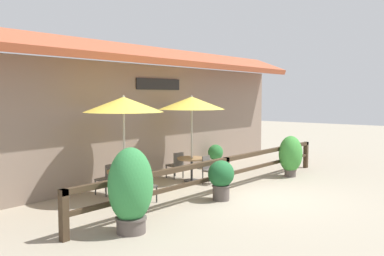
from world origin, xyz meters
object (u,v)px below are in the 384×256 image
at_px(chair_near_streetside, 144,184).
at_px(potted_plant_tall_tropical, 221,177).
at_px(chair_middle_streetside, 210,169).
at_px(patio_umbrella_near, 124,105).
at_px(patio_umbrella_middle, 192,103).
at_px(potted_plant_small_flowering, 291,155).
at_px(potted_plant_broad_leaf, 216,156).
at_px(chair_near_wallside, 107,178).
at_px(dining_table_near, 124,176).
at_px(potted_plant_corner_fern, 131,189).
at_px(chair_middle_wallside, 176,164).
at_px(dining_table_middle, 192,162).

height_order(chair_near_streetside, potted_plant_tall_tropical, potted_plant_tall_tropical).
bearing_deg(chair_middle_streetside, patio_umbrella_near, 161.30).
distance_m(patio_umbrella_middle, potted_plant_tall_tropical, 3.14).
xyz_separation_m(potted_plant_small_flowering, potted_plant_broad_leaf, (-0.22, 2.85, -0.26)).
bearing_deg(chair_near_wallside, potted_plant_tall_tropical, 110.94).
bearing_deg(chair_middle_streetside, dining_table_near, 161.30).
bearing_deg(patio_umbrella_near, potted_plant_corner_fern, -129.37).
height_order(chair_middle_wallside, potted_plant_tall_tropical, potted_plant_tall_tropical).
bearing_deg(potted_plant_small_flowering, potted_plant_corner_fern, -178.14).
height_order(chair_near_streetside, potted_plant_broad_leaf, potted_plant_broad_leaf).
height_order(patio_umbrella_middle, potted_plant_tall_tropical, patio_umbrella_middle).
xyz_separation_m(patio_umbrella_middle, potted_plant_broad_leaf, (2.37, 0.81, -1.95)).
height_order(patio_umbrella_near, chair_middle_streetside, patio_umbrella_near).
height_order(chair_near_wallside, chair_middle_streetside, same).
height_order(chair_middle_wallside, potted_plant_broad_leaf, potted_plant_broad_leaf).
relative_size(dining_table_near, patio_umbrella_middle, 0.34).
xyz_separation_m(dining_table_near, dining_table_middle, (2.83, 0.09, 0.00)).
height_order(dining_table_near, chair_near_wallside, chair_near_wallside).
bearing_deg(potted_plant_corner_fern, potted_plant_broad_leaf, 23.83).
height_order(chair_near_wallside, potted_plant_corner_fern, potted_plant_corner_fern).
height_order(dining_table_middle, potted_plant_small_flowering, potted_plant_small_flowering).
relative_size(chair_near_streetside, potted_plant_broad_leaf, 0.96).
distance_m(patio_umbrella_near, dining_table_middle, 3.37).
relative_size(dining_table_near, potted_plant_corner_fern, 0.54).
xyz_separation_m(chair_near_streetside, dining_table_middle, (2.77, 0.74, 0.12)).
xyz_separation_m(dining_table_near, chair_near_wallside, (-0.02, 0.65, -0.12)).
bearing_deg(dining_table_near, potted_plant_tall_tropical, -55.41).
distance_m(chair_middle_wallside, potted_plant_broad_leaf, 2.33).
xyz_separation_m(chair_middle_streetside, potted_plant_corner_fern, (-4.64, -1.60, 0.40)).
bearing_deg(chair_middle_wallside, chair_near_wallside, 8.91).
bearing_deg(patio_umbrella_near, chair_middle_wallside, 14.99).
bearing_deg(potted_plant_tall_tropical, chair_middle_wallside, 62.38).
bearing_deg(chair_middle_wallside, patio_umbrella_middle, 93.28).
bearing_deg(chair_near_streetside, potted_plant_corner_fern, -131.60).
xyz_separation_m(patio_umbrella_near, chair_near_streetside, (0.06, -0.65, -1.95)).
bearing_deg(patio_umbrella_middle, dining_table_middle, 90.00).
distance_m(patio_umbrella_near, chair_near_wallside, 2.05).
bearing_deg(chair_middle_streetside, chair_middle_wallside, 81.99).
relative_size(chair_near_streetside, chair_middle_streetside, 1.00).
xyz_separation_m(patio_umbrella_near, chair_near_wallside, (-0.02, 0.65, -1.95)).
height_order(dining_table_near, patio_umbrella_middle, patio_umbrella_middle).
bearing_deg(chair_near_wallside, dining_table_near, 84.75).
bearing_deg(patio_umbrella_near, potted_plant_tall_tropical, -55.41).
bearing_deg(dining_table_near, chair_middle_wallside, 14.99).
relative_size(potted_plant_tall_tropical, potted_plant_broad_leaf, 1.17).
relative_size(chair_near_wallside, potted_plant_tall_tropical, 0.82).
xyz_separation_m(dining_table_middle, potted_plant_small_flowering, (2.59, -2.04, 0.13)).
height_order(chair_near_streetside, chair_near_wallside, same).
bearing_deg(potted_plant_tall_tropical, potted_plant_broad_leaf, 37.73).
relative_size(patio_umbrella_near, chair_near_streetside, 3.18).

